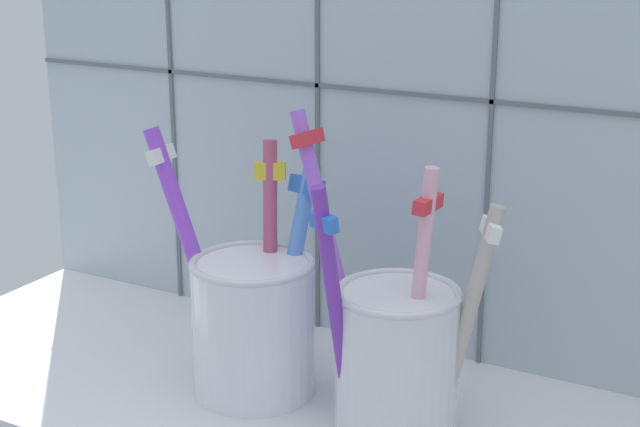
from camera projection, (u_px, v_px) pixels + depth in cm
name	position (u px, v px, depth cm)	size (l,w,h in cm)	color
counter_slab	(322.00, 421.00, 61.82)	(64.00, 22.00, 2.00)	silver
tile_wall_back	(408.00, 59.00, 65.50)	(64.00, 2.20, 45.00)	#B2C1CC
toothbrush_cup_left	(251.00, 320.00, 62.30)	(11.42, 9.23, 17.10)	white
toothbrush_cup_right	(393.00, 352.00, 57.51)	(13.99, 8.19, 18.64)	white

